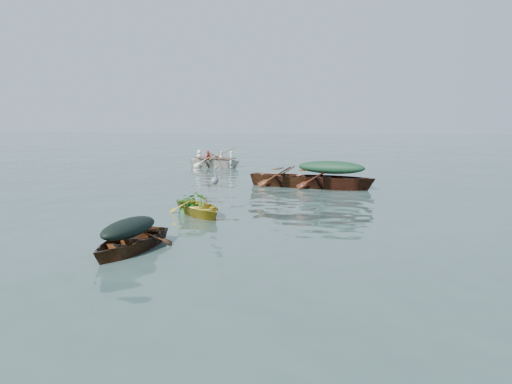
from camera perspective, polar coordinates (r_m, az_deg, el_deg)
ground at (r=14.75m, az=1.59°, el=-2.67°), size 140.00×140.00×0.00m
yellow_dinghy at (r=14.88m, az=-6.50°, el=-2.63°), size 2.83×3.09×0.78m
dark_covered_boat at (r=11.19m, az=-14.24°, el=-6.63°), size 1.87×3.41×0.78m
green_tarp_boat at (r=20.36m, az=8.53°, el=0.38°), size 5.17×2.67×1.19m
open_wooden_boat at (r=20.79m, az=4.02°, el=0.63°), size 5.09×2.80×1.17m
rowed_boat at (r=28.69m, az=-4.70°, el=2.84°), size 4.55×2.35×1.04m
dark_tarp_cover at (r=11.05m, az=-14.35°, el=-3.69°), size 1.03×1.88×0.40m
green_tarp_cover at (r=20.25m, az=8.58°, el=2.78°), size 2.85×1.47×0.52m
thwart_benches at (r=20.72m, az=4.04°, el=2.28°), size 2.59×1.55×0.04m
heron at (r=15.02m, az=-4.72°, el=0.78°), size 0.47×0.49×0.92m
dinghy_weeds at (r=15.27m, az=-7.30°, el=0.27°), size 1.11×1.14×0.60m
rowers at (r=28.61m, az=-4.72°, el=4.63°), size 3.25×1.89×0.76m
oars at (r=28.64m, az=-4.71°, el=3.93°), size 1.22×2.67×0.06m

